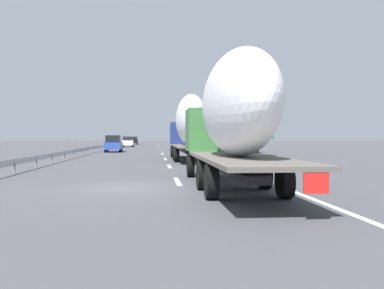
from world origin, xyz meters
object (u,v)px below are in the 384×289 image
(truck_trailing, at_px, (233,114))
(car_white_van, at_px, (128,142))
(truck_lead, at_px, (190,125))
(road_sign, at_px, (203,132))
(car_blue_sedan, at_px, (114,144))
(car_black_suv, at_px, (134,140))

(truck_trailing, relative_size, car_white_van, 3.05)
(truck_lead, xyz_separation_m, road_sign, (18.48, -3.10, -0.37))
(truck_trailing, height_order, car_blue_sedan, truck_trailing)
(truck_lead, bearing_deg, car_blue_sedan, 21.05)
(car_white_van, bearing_deg, truck_trailing, -173.56)
(truck_lead, xyz_separation_m, car_black_suv, (70.61, 7.26, -1.84))
(car_blue_sedan, height_order, car_black_suv, car_blue_sedan)
(car_white_van, distance_m, road_sign, 29.39)
(road_sign, bearing_deg, truck_trailing, 175.20)
(truck_lead, bearing_deg, road_sign, -9.52)
(truck_lead, xyz_separation_m, truck_trailing, (-18.40, -0.00, -0.13))
(truck_lead, height_order, car_white_van, truck_lead)
(truck_lead, relative_size, road_sign, 3.91)
(truck_lead, height_order, car_black_suv, truck_lead)
(truck_trailing, bearing_deg, road_sign, -4.80)
(car_blue_sedan, distance_m, road_sign, 10.72)
(truck_lead, relative_size, car_blue_sedan, 3.01)
(truck_lead, distance_m, car_black_suv, 71.00)
(car_black_suv, xyz_separation_m, road_sign, (-52.12, -10.36, 1.47))
(car_blue_sedan, height_order, road_sign, road_sign)
(truck_lead, bearing_deg, car_black_suv, 5.87)
(car_blue_sedan, height_order, car_white_van, car_blue_sedan)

